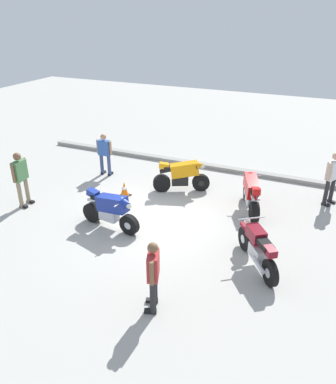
{
  "coord_description": "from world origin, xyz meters",
  "views": [
    {
      "loc": [
        4.46,
        -8.88,
        5.74
      ],
      "look_at": [
        0.33,
        0.51,
        0.75
      ],
      "focal_mm": 35.56,
      "sensor_mm": 36.0,
      "label": 1
    }
  ],
  "objects_px": {
    "motorcycle_maroon_cruiser": "(258,248)",
    "person_in_blue_shirt": "(105,152)",
    "person_in_white_shirt": "(332,175)",
    "traffic_cone": "(124,189)",
    "motorcycle_orange_sportbike": "(182,175)",
    "person_in_red_shirt": "(153,272)",
    "motorcycle_blue_sportbike": "(110,209)",
    "motorcycle_red_sportbike": "(251,193)",
    "person_in_green_shirt": "(21,176)"
  },
  "relations": [
    {
      "from": "motorcycle_maroon_cruiser",
      "to": "person_in_blue_shirt",
      "type": "bearing_deg",
      "value": 26.12
    },
    {
      "from": "person_in_white_shirt",
      "to": "motorcycle_maroon_cruiser",
      "type": "bearing_deg",
      "value": -80.4
    },
    {
      "from": "motorcycle_orange_sportbike",
      "to": "person_in_red_shirt",
      "type": "relative_size",
      "value": 1.13
    },
    {
      "from": "person_in_white_shirt",
      "to": "motorcycle_blue_sportbike",
      "type": "bearing_deg",
      "value": -115.76
    },
    {
      "from": "person_in_white_shirt",
      "to": "person_in_green_shirt",
      "type": "distance_m",
      "value": 9.77
    },
    {
      "from": "motorcycle_orange_sportbike",
      "to": "motorcycle_blue_sportbike",
      "type": "bearing_deg",
      "value": -132.9
    },
    {
      "from": "motorcycle_red_sportbike",
      "to": "person_in_blue_shirt",
      "type": "xyz_separation_m",
      "value": [
        -5.64,
        0.57,
        0.31
      ]
    },
    {
      "from": "motorcycle_maroon_cruiser",
      "to": "person_in_green_shirt",
      "type": "xyz_separation_m",
      "value": [
        -7.48,
        0.22,
        0.51
      ]
    },
    {
      "from": "motorcycle_maroon_cruiser",
      "to": "traffic_cone",
      "type": "relative_size",
      "value": 3.32
    },
    {
      "from": "motorcycle_blue_sportbike",
      "to": "motorcycle_orange_sportbike",
      "type": "relative_size",
      "value": 1.06
    },
    {
      "from": "motorcycle_orange_sportbike",
      "to": "person_in_blue_shirt",
      "type": "bearing_deg",
      "value": 151.33
    },
    {
      "from": "motorcycle_orange_sportbike",
      "to": "person_in_green_shirt",
      "type": "relative_size",
      "value": 1.03
    },
    {
      "from": "motorcycle_orange_sportbike",
      "to": "person_in_red_shirt",
      "type": "height_order",
      "value": "person_in_red_shirt"
    },
    {
      "from": "motorcycle_maroon_cruiser",
      "to": "motorcycle_red_sportbike",
      "type": "height_order",
      "value": "motorcycle_red_sportbike"
    },
    {
      "from": "person_in_blue_shirt",
      "to": "person_in_green_shirt",
      "type": "bearing_deg",
      "value": 159.86
    },
    {
      "from": "motorcycle_blue_sportbike",
      "to": "motorcycle_orange_sportbike",
      "type": "xyz_separation_m",
      "value": [
        0.95,
        3.09,
        0.0
      ]
    },
    {
      "from": "traffic_cone",
      "to": "person_in_white_shirt",
      "type": "bearing_deg",
      "value": 19.32
    },
    {
      "from": "person_in_white_shirt",
      "to": "person_in_red_shirt",
      "type": "bearing_deg",
      "value": -87.1
    },
    {
      "from": "person_in_white_shirt",
      "to": "traffic_cone",
      "type": "bearing_deg",
      "value": -132.6
    },
    {
      "from": "person_in_white_shirt",
      "to": "person_in_red_shirt",
      "type": "xyz_separation_m",
      "value": [
        -3.09,
        -6.57,
        -0.09
      ]
    },
    {
      "from": "motorcycle_red_sportbike",
      "to": "person_in_white_shirt",
      "type": "relative_size",
      "value": 1.08
    },
    {
      "from": "motorcycle_orange_sportbike",
      "to": "person_in_red_shirt",
      "type": "bearing_deg",
      "value": -99.84
    },
    {
      "from": "person_in_blue_shirt",
      "to": "person_in_red_shirt",
      "type": "height_order",
      "value": "person_in_red_shirt"
    },
    {
      "from": "motorcycle_red_sportbike",
      "to": "person_in_green_shirt",
      "type": "distance_m",
      "value": 7.19
    },
    {
      "from": "motorcycle_red_sportbike",
      "to": "person_in_blue_shirt",
      "type": "bearing_deg",
      "value": 62.32
    },
    {
      "from": "motorcycle_blue_sportbike",
      "to": "motorcycle_red_sportbike",
      "type": "relative_size",
      "value": 1.04
    },
    {
      "from": "person_in_white_shirt",
      "to": "traffic_cone",
      "type": "relative_size",
      "value": 3.29
    },
    {
      "from": "motorcycle_blue_sportbike",
      "to": "person_in_white_shirt",
      "type": "bearing_deg",
      "value": 44.84
    },
    {
      "from": "person_in_blue_shirt",
      "to": "person_in_red_shirt",
      "type": "bearing_deg",
      "value": -141.82
    },
    {
      "from": "person_in_green_shirt",
      "to": "traffic_cone",
      "type": "bearing_deg",
      "value": 28.95
    },
    {
      "from": "person_in_white_shirt",
      "to": "person_in_red_shirt",
      "type": "height_order",
      "value": "person_in_white_shirt"
    },
    {
      "from": "person_in_green_shirt",
      "to": "person_in_red_shirt",
      "type": "bearing_deg",
      "value": -29.57
    },
    {
      "from": "motorcycle_maroon_cruiser",
      "to": "person_in_red_shirt",
      "type": "relative_size",
      "value": 1.08
    },
    {
      "from": "motorcycle_maroon_cruiser",
      "to": "person_in_white_shirt",
      "type": "bearing_deg",
      "value": -54.61
    },
    {
      "from": "motorcycle_blue_sportbike",
      "to": "motorcycle_red_sportbike",
      "type": "height_order",
      "value": "same"
    },
    {
      "from": "motorcycle_blue_sportbike",
      "to": "motorcycle_red_sportbike",
      "type": "xyz_separation_m",
      "value": [
        3.42,
        2.67,
        0.0
      ]
    },
    {
      "from": "motorcycle_red_sportbike",
      "to": "person_in_white_shirt",
      "type": "height_order",
      "value": "person_in_white_shirt"
    },
    {
      "from": "motorcycle_blue_sportbike",
      "to": "motorcycle_orange_sportbike",
      "type": "height_order",
      "value": "same"
    },
    {
      "from": "motorcycle_maroon_cruiser",
      "to": "motorcycle_blue_sportbike",
      "type": "distance_m",
      "value": 4.21
    },
    {
      "from": "motorcycle_red_sportbike",
      "to": "motorcycle_orange_sportbike",
      "type": "relative_size",
      "value": 1.02
    },
    {
      "from": "person_in_green_shirt",
      "to": "motorcycle_maroon_cruiser",
      "type": "bearing_deg",
      "value": -7.64
    },
    {
      "from": "motorcycle_maroon_cruiser",
      "to": "person_in_blue_shirt",
      "type": "relative_size",
      "value": 1.09
    },
    {
      "from": "motorcycle_orange_sportbike",
      "to": "person_in_white_shirt",
      "type": "relative_size",
      "value": 1.05
    },
    {
      "from": "motorcycle_maroon_cruiser",
      "to": "person_in_blue_shirt",
      "type": "xyz_separation_m",
      "value": [
        -6.42,
        3.38,
        0.39
      ]
    },
    {
      "from": "person_in_red_shirt",
      "to": "motorcycle_maroon_cruiser",
      "type": "bearing_deg",
      "value": -145.66
    },
    {
      "from": "motorcycle_blue_sportbike",
      "to": "person_in_red_shirt",
      "type": "relative_size",
      "value": 1.2
    },
    {
      "from": "motorcycle_maroon_cruiser",
      "to": "motorcycle_blue_sportbike",
      "type": "relative_size",
      "value": 0.9
    },
    {
      "from": "person_in_red_shirt",
      "to": "person_in_white_shirt",
      "type": "bearing_deg",
      "value": -135.12
    },
    {
      "from": "person_in_blue_shirt",
      "to": "motorcycle_orange_sportbike",
      "type": "bearing_deg",
      "value": -94.43
    },
    {
      "from": "person_in_white_shirt",
      "to": "person_in_green_shirt",
      "type": "bearing_deg",
      "value": -127.56
    }
  ]
}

